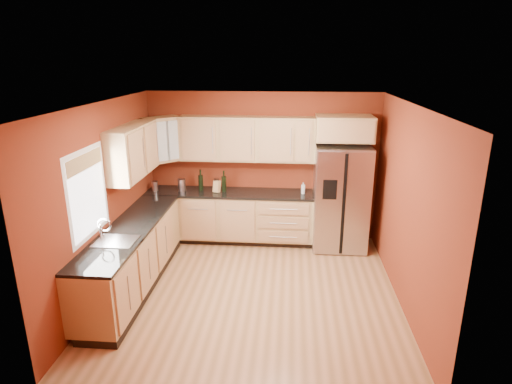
# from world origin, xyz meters

# --- Properties ---
(floor) EXTENTS (4.00, 4.00, 0.00)m
(floor) POSITION_xyz_m (0.00, 0.00, 0.00)
(floor) COLOR #8D5F36
(floor) RESTS_ON ground
(ceiling) EXTENTS (4.00, 4.00, 0.00)m
(ceiling) POSITION_xyz_m (0.00, 0.00, 2.60)
(ceiling) COLOR white
(ceiling) RESTS_ON wall_back
(wall_back) EXTENTS (4.00, 0.04, 2.60)m
(wall_back) POSITION_xyz_m (0.00, 2.00, 1.30)
(wall_back) COLOR maroon
(wall_back) RESTS_ON floor
(wall_front) EXTENTS (4.00, 0.04, 2.60)m
(wall_front) POSITION_xyz_m (0.00, -2.00, 1.30)
(wall_front) COLOR maroon
(wall_front) RESTS_ON floor
(wall_left) EXTENTS (0.04, 4.00, 2.60)m
(wall_left) POSITION_xyz_m (-2.00, 0.00, 1.30)
(wall_left) COLOR maroon
(wall_left) RESTS_ON floor
(wall_right) EXTENTS (0.04, 4.00, 2.60)m
(wall_right) POSITION_xyz_m (2.00, 0.00, 1.30)
(wall_right) COLOR maroon
(wall_right) RESTS_ON floor
(base_cabinets_back) EXTENTS (2.90, 0.60, 0.88)m
(base_cabinets_back) POSITION_xyz_m (-0.55, 1.70, 0.44)
(base_cabinets_back) COLOR #9E7E4D
(base_cabinets_back) RESTS_ON floor
(base_cabinets_left) EXTENTS (0.60, 2.80, 0.88)m
(base_cabinets_left) POSITION_xyz_m (-1.70, 0.00, 0.44)
(base_cabinets_left) COLOR #9E7E4D
(base_cabinets_left) RESTS_ON floor
(countertop_back) EXTENTS (2.90, 0.62, 0.04)m
(countertop_back) POSITION_xyz_m (-0.55, 1.69, 0.90)
(countertop_back) COLOR black
(countertop_back) RESTS_ON base_cabinets_back
(countertop_left) EXTENTS (0.62, 2.80, 0.04)m
(countertop_left) POSITION_xyz_m (-1.69, 0.00, 0.90)
(countertop_left) COLOR black
(countertop_left) RESTS_ON base_cabinets_left
(upper_cabinets_back) EXTENTS (2.30, 0.33, 0.75)m
(upper_cabinets_back) POSITION_xyz_m (-0.25, 1.83, 1.83)
(upper_cabinets_back) COLOR #9E7E4D
(upper_cabinets_back) RESTS_ON wall_back
(upper_cabinets_left) EXTENTS (0.33, 1.35, 0.75)m
(upper_cabinets_left) POSITION_xyz_m (-1.83, 0.72, 1.83)
(upper_cabinets_left) COLOR #9E7E4D
(upper_cabinets_left) RESTS_ON wall_left
(corner_upper_cabinet) EXTENTS (0.67, 0.67, 0.75)m
(corner_upper_cabinet) POSITION_xyz_m (-1.67, 1.67, 1.83)
(corner_upper_cabinet) COLOR #9E7E4D
(corner_upper_cabinet) RESTS_ON wall_back
(over_fridge_cabinet) EXTENTS (0.92, 0.60, 0.40)m
(over_fridge_cabinet) POSITION_xyz_m (1.35, 1.70, 2.05)
(over_fridge_cabinet) COLOR #9E7E4D
(over_fridge_cabinet) RESTS_ON wall_back
(refrigerator) EXTENTS (0.90, 0.75, 1.78)m
(refrigerator) POSITION_xyz_m (1.35, 1.62, 0.89)
(refrigerator) COLOR #B3B3B8
(refrigerator) RESTS_ON floor
(window) EXTENTS (0.03, 0.90, 1.00)m
(window) POSITION_xyz_m (-1.98, -0.50, 1.55)
(window) COLOR white
(window) RESTS_ON wall_left
(sink_faucet) EXTENTS (0.50, 0.42, 0.30)m
(sink_faucet) POSITION_xyz_m (-1.69, -0.50, 1.07)
(sink_faucet) COLOR silver
(sink_faucet) RESTS_ON countertop_left
(canister_left) EXTENTS (0.13, 0.13, 0.17)m
(canister_left) POSITION_xyz_m (-1.85, 1.63, 1.01)
(canister_left) COLOR #B3B3B8
(canister_left) RESTS_ON countertop_back
(canister_right) EXTENTS (0.15, 0.15, 0.22)m
(canister_right) POSITION_xyz_m (-1.38, 1.66, 1.03)
(canister_right) COLOR #B3B3B8
(canister_right) RESTS_ON countertop_back
(wine_bottle_a) EXTENTS (0.09, 0.09, 0.37)m
(wine_bottle_a) POSITION_xyz_m (-1.06, 1.74, 1.11)
(wine_bottle_a) COLOR black
(wine_bottle_a) RESTS_ON countertop_back
(wine_bottle_b) EXTENTS (0.09, 0.09, 0.37)m
(wine_bottle_b) POSITION_xyz_m (-0.65, 1.71, 1.11)
(wine_bottle_b) COLOR black
(wine_bottle_b) RESTS_ON countertop_back
(knife_block) EXTENTS (0.13, 0.12, 0.20)m
(knife_block) POSITION_xyz_m (-0.76, 1.66, 1.02)
(knife_block) COLOR tan
(knife_block) RESTS_ON countertop_back
(soap_dispenser) EXTENTS (0.07, 0.07, 0.19)m
(soap_dispenser) POSITION_xyz_m (0.72, 1.69, 1.02)
(soap_dispenser) COLOR silver
(soap_dispenser) RESTS_ON countertop_back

